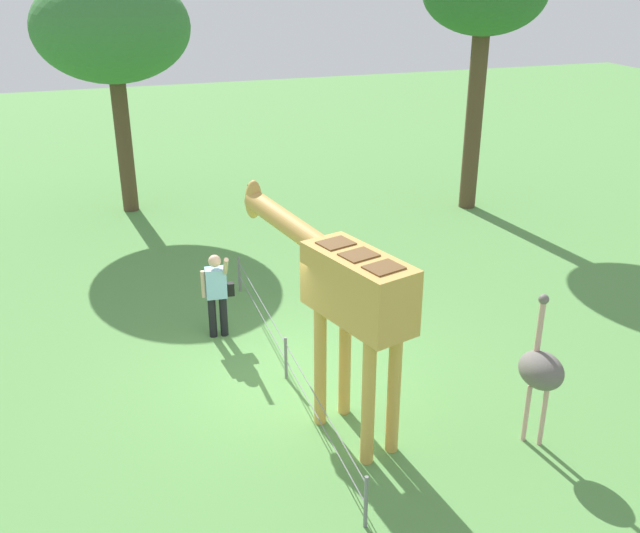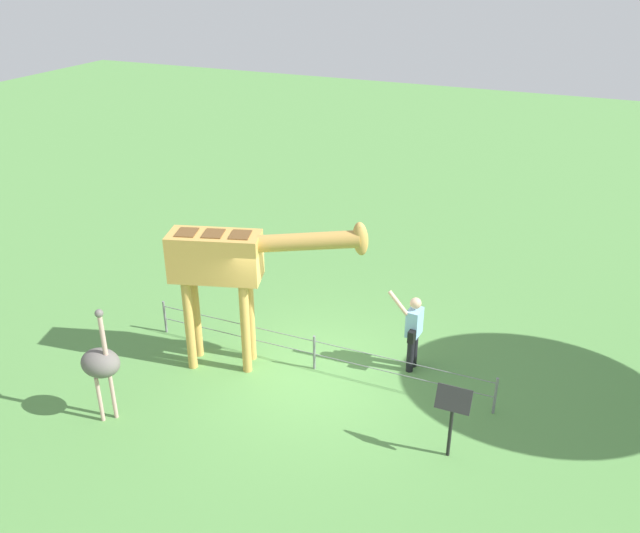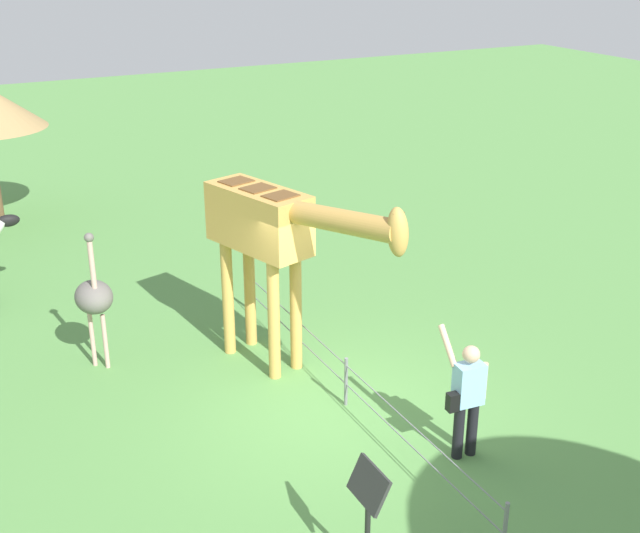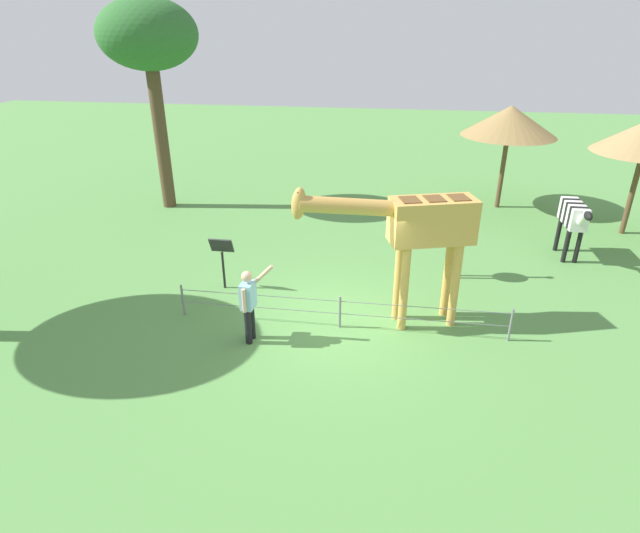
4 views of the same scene
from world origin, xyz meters
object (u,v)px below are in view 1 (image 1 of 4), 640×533
object	(u,v)px
info_sign	(312,249)
ostrich	(541,370)
visitor	(217,291)
giraffe	(344,289)
tree_northeast	(112,29)

from	to	relation	value
info_sign	ostrich	bearing A→B (deg)	-165.77
visitor	info_sign	bearing A→B (deg)	-59.69
giraffe	visitor	world-z (taller)	giraffe
giraffe	tree_northeast	world-z (taller)	tree_northeast
visitor	info_sign	distance (m)	2.50
giraffe	ostrich	world-z (taller)	giraffe
visitor	tree_northeast	world-z (taller)	tree_northeast
giraffe	visitor	bearing A→B (deg)	20.25
tree_northeast	info_sign	world-z (taller)	tree_northeast
ostrich	tree_northeast	xyz separation A→B (m)	(12.18, 4.54, 3.51)
tree_northeast	visitor	bearing A→B (deg)	-173.09
ostrich	info_sign	size ratio (longest dim) A/B	1.70
giraffe	tree_northeast	distance (m)	11.44
visitor	tree_northeast	bearing A→B (deg)	6.91
info_sign	visitor	bearing A→B (deg)	120.31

